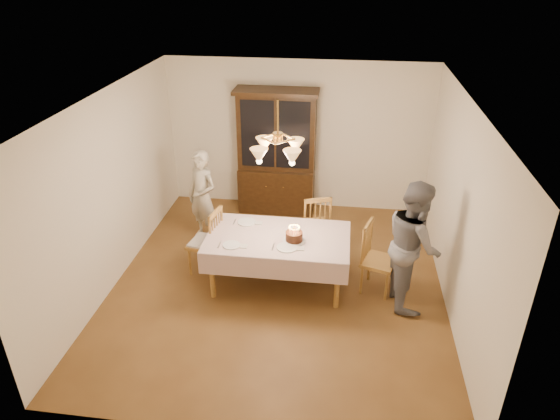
# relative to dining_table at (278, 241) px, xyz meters

# --- Properties ---
(ground) EXTENTS (5.00, 5.00, 0.00)m
(ground) POSITION_rel_dining_table_xyz_m (0.00, 0.00, -0.68)
(ground) COLOR brown
(ground) RESTS_ON ground
(room_shell) EXTENTS (5.00, 5.00, 5.00)m
(room_shell) POSITION_rel_dining_table_xyz_m (0.00, 0.00, 0.90)
(room_shell) COLOR white
(room_shell) RESTS_ON ground
(dining_table) EXTENTS (1.90, 1.10, 0.76)m
(dining_table) POSITION_rel_dining_table_xyz_m (0.00, 0.00, 0.00)
(dining_table) COLOR olive
(dining_table) RESTS_ON ground
(china_hutch) EXTENTS (1.38, 0.54, 2.16)m
(china_hutch) POSITION_rel_dining_table_xyz_m (-0.33, 2.25, 0.36)
(china_hutch) COLOR black
(china_hutch) RESTS_ON ground
(chair_far_side) EXTENTS (0.55, 0.54, 1.00)m
(chair_far_side) POSITION_rel_dining_table_xyz_m (0.43, 0.89, -0.24)
(chair_far_side) COLOR olive
(chair_far_side) RESTS_ON ground
(chair_left_end) EXTENTS (0.50, 0.51, 1.00)m
(chair_left_end) POSITION_rel_dining_table_xyz_m (-1.06, 0.18, -0.23)
(chair_left_end) COLOR olive
(chair_left_end) RESTS_ON ground
(chair_right_end) EXTENTS (0.53, 0.55, 1.00)m
(chair_right_end) POSITION_rel_dining_table_xyz_m (1.35, 0.04, -0.24)
(chair_right_end) COLOR olive
(chair_right_end) RESTS_ON ground
(elderly_woman) EXTENTS (0.64, 0.57, 1.48)m
(elderly_woman) POSITION_rel_dining_table_xyz_m (-1.34, 1.08, 0.06)
(elderly_woman) COLOR beige
(elderly_woman) RESTS_ON ground
(adult_in_grey) EXTENTS (0.77, 0.92, 1.71)m
(adult_in_grey) POSITION_rel_dining_table_xyz_m (1.74, -0.14, 0.17)
(adult_in_grey) COLOR slate
(adult_in_grey) RESTS_ON ground
(birthday_cake) EXTENTS (0.30, 0.30, 0.22)m
(birthday_cake) POSITION_rel_dining_table_xyz_m (0.23, -0.10, 0.14)
(birthday_cake) COLOR white
(birthday_cake) RESTS_ON dining_table
(place_setting_near_left) EXTENTS (0.38, 0.23, 0.02)m
(place_setting_near_left) POSITION_rel_dining_table_xyz_m (-0.55, -0.32, 0.08)
(place_setting_near_left) COLOR white
(place_setting_near_left) RESTS_ON dining_table
(place_setting_near_right) EXTENTS (0.41, 0.27, 0.02)m
(place_setting_near_right) POSITION_rel_dining_table_xyz_m (0.17, -0.28, 0.08)
(place_setting_near_right) COLOR white
(place_setting_near_right) RESTS_ON dining_table
(place_setting_far_left) EXTENTS (0.40, 0.25, 0.02)m
(place_setting_far_left) POSITION_rel_dining_table_xyz_m (-0.47, 0.32, 0.08)
(place_setting_far_left) COLOR white
(place_setting_far_left) RESTS_ON dining_table
(chandelier) EXTENTS (0.62, 0.62, 0.73)m
(chandelier) POSITION_rel_dining_table_xyz_m (-0.00, -0.00, 1.29)
(chandelier) COLOR #BF8C3F
(chandelier) RESTS_ON ground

